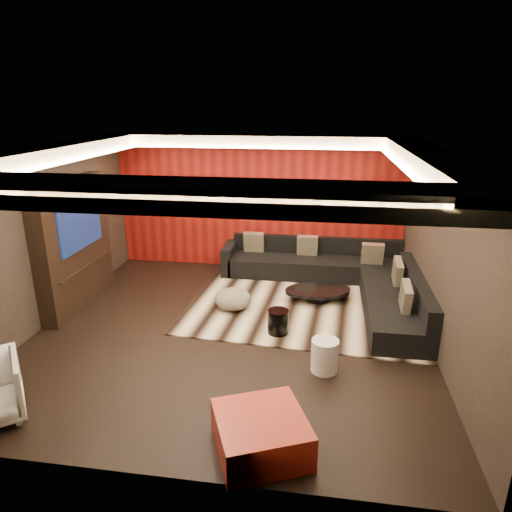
% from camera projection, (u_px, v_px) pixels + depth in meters
% --- Properties ---
extents(floor, '(6.00, 6.00, 0.02)m').
position_uv_depth(floor, '(232.00, 331.00, 7.19)').
color(floor, black).
rests_on(floor, ground).
extents(ceiling, '(6.00, 6.00, 0.02)m').
position_uv_depth(ceiling, '(228.00, 148.00, 6.27)').
color(ceiling, silver).
rests_on(ceiling, ground).
extents(wall_back, '(6.00, 0.02, 2.80)m').
position_uv_depth(wall_back, '(259.00, 203.00, 9.55)').
color(wall_back, black).
rests_on(wall_back, ground).
extents(wall_left, '(0.02, 6.00, 2.80)m').
position_uv_depth(wall_left, '(42.00, 237.00, 7.15)').
color(wall_left, black).
rests_on(wall_left, ground).
extents(wall_right, '(0.02, 6.00, 2.80)m').
position_uv_depth(wall_right, '(443.00, 255.00, 6.31)').
color(wall_right, black).
rests_on(wall_right, ground).
extents(red_feature_wall, '(5.98, 0.05, 2.78)m').
position_uv_depth(red_feature_wall, '(259.00, 203.00, 9.51)').
color(red_feature_wall, '#6B0C0A').
rests_on(red_feature_wall, ground).
extents(soffit_back, '(6.00, 0.60, 0.22)m').
position_uv_depth(soffit_back, '(257.00, 141.00, 8.84)').
color(soffit_back, silver).
rests_on(soffit_back, ground).
extents(soffit_front, '(6.00, 0.60, 0.22)m').
position_uv_depth(soffit_front, '(162.00, 195.00, 3.79)').
color(soffit_front, silver).
rests_on(soffit_front, ground).
extents(soffit_left, '(0.60, 4.80, 0.22)m').
position_uv_depth(soffit_left, '(48.00, 154.00, 6.69)').
color(soffit_left, silver).
rests_on(soffit_left, ground).
extents(soffit_right, '(0.60, 4.80, 0.22)m').
position_uv_depth(soffit_right, '(431.00, 161.00, 5.93)').
color(soffit_right, silver).
rests_on(soffit_right, ground).
extents(cove_back, '(4.80, 0.08, 0.04)m').
position_uv_depth(cove_back, '(254.00, 147.00, 8.55)').
color(cove_back, '#FFD899').
rests_on(cove_back, ground).
extents(cove_front, '(4.80, 0.08, 0.04)m').
position_uv_depth(cove_front, '(175.00, 197.00, 4.13)').
color(cove_front, '#FFD899').
rests_on(cove_front, ground).
extents(cove_left, '(0.08, 4.80, 0.04)m').
position_uv_depth(cove_left, '(71.00, 160.00, 6.67)').
color(cove_left, '#FFD899').
rests_on(cove_left, ground).
extents(cove_right, '(0.08, 4.80, 0.04)m').
position_uv_depth(cove_right, '(404.00, 167.00, 6.01)').
color(cove_right, '#FFD899').
rests_on(cove_right, ground).
extents(tv_surround, '(0.30, 2.00, 2.20)m').
position_uv_depth(tv_surround, '(74.00, 244.00, 7.79)').
color(tv_surround, black).
rests_on(tv_surround, ground).
extents(tv_screen, '(0.04, 1.30, 0.80)m').
position_uv_depth(tv_screen, '(80.00, 225.00, 7.65)').
color(tv_screen, black).
rests_on(tv_screen, ground).
extents(tv_shelf, '(0.04, 1.60, 0.04)m').
position_uv_depth(tv_shelf, '(86.00, 267.00, 7.89)').
color(tv_shelf, black).
rests_on(tv_shelf, ground).
extents(rug, '(4.21, 3.28, 0.02)m').
position_uv_depth(rug, '(305.00, 306.00, 8.00)').
color(rug, beige).
rests_on(rug, floor).
extents(coffee_table, '(1.40, 1.40, 0.20)m').
position_uv_depth(coffee_table, '(318.00, 294.00, 8.22)').
color(coffee_table, black).
rests_on(coffee_table, rug).
extents(drum_stool, '(0.42, 0.42, 0.38)m').
position_uv_depth(drum_stool, '(278.00, 322.00, 7.01)').
color(drum_stool, black).
rests_on(drum_stool, rug).
extents(striped_pouf, '(0.83, 0.83, 0.35)m').
position_uv_depth(striped_pouf, '(233.00, 299.00, 7.84)').
color(striped_pouf, beige).
rests_on(striped_pouf, rug).
extents(white_side_table, '(0.39, 0.39, 0.45)m').
position_uv_depth(white_side_table, '(325.00, 356.00, 6.04)').
color(white_side_table, silver).
rests_on(white_side_table, floor).
extents(orange_ottoman, '(1.17, 1.17, 0.40)m').
position_uv_depth(orange_ottoman, '(261.00, 434.00, 4.67)').
color(orange_ottoman, maroon).
rests_on(orange_ottoman, floor).
extents(sectional_sofa, '(3.65, 3.50, 0.75)m').
position_uv_depth(sectional_sofa, '(341.00, 278.00, 8.60)').
color(sectional_sofa, black).
rests_on(sectional_sofa, floor).
extents(throw_pillows, '(3.00, 2.81, 0.50)m').
position_uv_depth(throw_pillows, '(341.00, 260.00, 8.49)').
color(throw_pillows, tan).
rests_on(throw_pillows, sectional_sofa).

